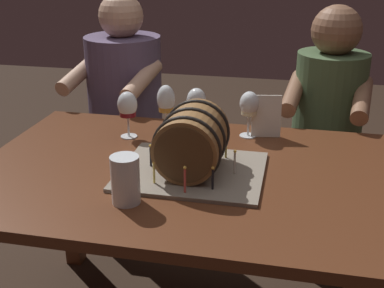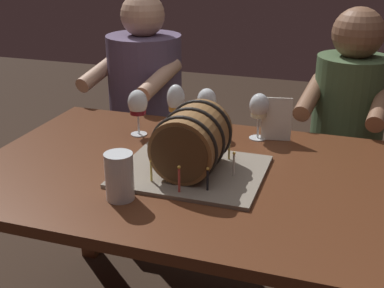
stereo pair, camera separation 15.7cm
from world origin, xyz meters
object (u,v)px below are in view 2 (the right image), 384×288
(wine_glass_red, at_px, (138,105))
(person_seated_right, at_px, (343,154))
(barrel_cake, at_px, (192,145))
(wine_glass_amber, at_px, (176,101))
(wine_glass_empty, at_px, (207,102))
(beer_pint, at_px, (120,178))
(person_seated_left, at_px, (146,124))
(menu_card, at_px, (277,119))
(wine_glass_white, at_px, (259,108))
(dining_table, at_px, (187,197))

(wine_glass_red, distance_m, person_seated_right, 0.97)
(barrel_cake, distance_m, wine_glass_amber, 0.35)
(wine_glass_empty, xyz_separation_m, wine_glass_red, (-0.24, -0.10, -0.01))
(barrel_cake, relative_size, wine_glass_empty, 2.56)
(beer_pint, bearing_deg, wine_glass_empty, 82.14)
(person_seated_left, bearing_deg, wine_glass_empty, -44.16)
(wine_glass_amber, bearing_deg, beer_pint, -87.46)
(barrel_cake, bearing_deg, menu_card, 61.49)
(wine_glass_red, xyz_separation_m, person_seated_left, (-0.20, 0.53, -0.28))
(barrel_cake, bearing_deg, person_seated_left, 122.49)
(wine_glass_amber, xyz_separation_m, wine_glass_white, (0.31, 0.06, -0.01))
(wine_glass_empty, bearing_deg, dining_table, -84.00)
(wine_glass_white, xyz_separation_m, beer_pint, (-0.28, -0.59, -0.06))
(dining_table, relative_size, barrel_cake, 3.04)
(menu_card, xyz_separation_m, person_seated_right, (0.25, 0.41, -0.28))
(barrel_cake, height_order, wine_glass_red, barrel_cake)
(wine_glass_empty, distance_m, menu_card, 0.27)
(dining_table, relative_size, person_seated_left, 1.15)
(barrel_cake, xyz_separation_m, wine_glass_amber, (-0.17, 0.31, 0.04))
(dining_table, distance_m, wine_glass_empty, 0.41)
(wine_glass_white, bearing_deg, wine_glass_empty, -179.42)
(wine_glass_empty, relative_size, person_seated_right, 0.15)
(wine_glass_red, height_order, person_seated_right, person_seated_right)
(wine_glass_white, xyz_separation_m, menu_card, (0.06, 0.01, -0.04))
(wine_glass_red, xyz_separation_m, menu_card, (0.51, 0.12, -0.04))
(wine_glass_red, bearing_deg, wine_glass_amber, 19.36)
(wine_glass_empty, height_order, beer_pint, wine_glass_empty)
(wine_glass_amber, bearing_deg, menu_card, 10.52)
(wine_glass_white, height_order, beer_pint, wine_glass_white)
(beer_pint, relative_size, person_seated_right, 0.12)
(wine_glass_amber, relative_size, wine_glass_red, 1.11)
(wine_glass_empty, distance_m, beer_pint, 0.60)
(wine_glass_white, height_order, person_seated_right, person_seated_right)
(dining_table, height_order, wine_glass_red, wine_glass_red)
(dining_table, bearing_deg, beer_pint, -115.06)
(dining_table, bearing_deg, barrel_cake, -41.43)
(beer_pint, bearing_deg, barrel_cake, 58.07)
(barrel_cake, xyz_separation_m, menu_card, (0.20, 0.38, -0.02))
(barrel_cake, xyz_separation_m, wine_glass_white, (0.14, 0.36, 0.02))
(wine_glass_empty, height_order, menu_card, wine_glass_empty)
(wine_glass_white, bearing_deg, wine_glass_amber, -169.75)
(person_seated_right, bearing_deg, menu_card, -120.93)
(barrel_cake, bearing_deg, person_seated_right, 60.21)
(wine_glass_white, relative_size, menu_card, 1.10)
(dining_table, distance_m, person_seated_left, 0.91)
(wine_glass_empty, bearing_deg, beer_pint, -97.86)
(beer_pint, distance_m, person_seated_left, 1.10)
(dining_table, bearing_deg, menu_card, 57.05)
(wine_glass_red, relative_size, menu_card, 1.11)
(beer_pint, height_order, menu_card, menu_card)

